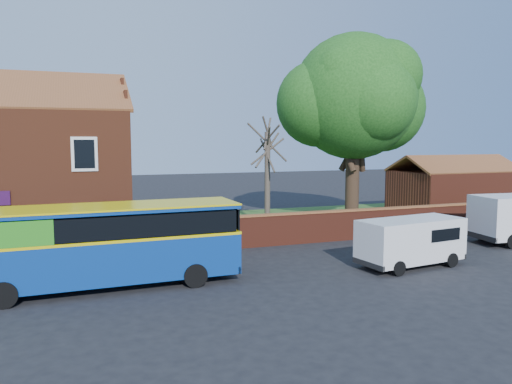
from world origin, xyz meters
name	(u,v)px	position (x,y,z in m)	size (l,w,h in m)	color
ground	(192,301)	(0.00, 0.00, 0.00)	(120.00, 120.00, 0.00)	black
grass_strip	(342,219)	(13.00, 13.00, 0.02)	(26.00, 12.00, 0.04)	#426B28
boundary_wall	(398,221)	(13.00, 7.00, 0.81)	(22.00, 0.38, 1.60)	maroon
outbuilding	(453,190)	(22.00, 13.00, 1.61)	(8.20, 5.06, 4.17)	maroon
bus	(93,242)	(-2.93, 2.47, 1.66)	(9.65, 2.69, 2.92)	navy
van_near	(411,240)	(9.49, 1.25, 1.11)	(4.72, 2.38, 1.98)	white
large_tree	(353,101)	(12.51, 11.03, 7.54)	(9.44, 7.47, 11.51)	black
bare_tree	(267,176)	(6.94, 11.00, 3.17)	(2.32, 2.76, 6.19)	#4C4238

